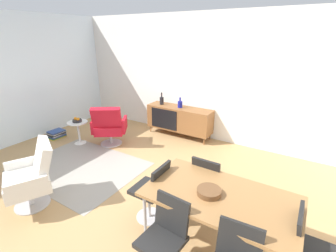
% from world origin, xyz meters
% --- Properties ---
extents(ground_plane, '(8.32, 8.32, 0.00)m').
position_xyz_m(ground_plane, '(0.00, 0.00, 0.00)').
color(ground_plane, tan).
extents(wall_back, '(6.80, 0.12, 2.80)m').
position_xyz_m(wall_back, '(0.00, 2.60, 1.40)').
color(wall_back, white).
rests_on(wall_back, ground_plane).
extents(wall_window_left, '(0.12, 5.60, 2.80)m').
position_xyz_m(wall_window_left, '(-3.20, 0.00, 1.40)').
color(wall_window_left, silver).
rests_on(wall_window_left, ground_plane).
extents(sideboard, '(1.60, 0.45, 0.72)m').
position_xyz_m(sideboard, '(-0.22, 2.30, 0.44)').
color(sideboard, brown).
rests_on(sideboard, ground_plane).
extents(vase_cobalt, '(0.11, 0.11, 0.24)m').
position_xyz_m(vase_cobalt, '(-0.21, 2.30, 0.80)').
color(vase_cobalt, navy).
rests_on(vase_cobalt, sideboard).
extents(vase_sculptural_dark, '(0.10, 0.10, 0.29)m').
position_xyz_m(vase_sculptural_dark, '(-0.73, 2.30, 0.82)').
color(vase_sculptural_dark, black).
rests_on(vase_sculptural_dark, sideboard).
extents(dining_table, '(1.60, 0.90, 0.74)m').
position_xyz_m(dining_table, '(1.76, -0.37, 0.70)').
color(dining_table, olive).
rests_on(dining_table, ground_plane).
extents(wooden_bowl_on_table, '(0.26, 0.26, 0.06)m').
position_xyz_m(wooden_bowl_on_table, '(1.65, -0.43, 0.77)').
color(wooden_bowl_on_table, brown).
rests_on(wooden_bowl_on_table, dining_table).
extents(dining_chair_far_end, '(0.43, 0.40, 0.86)m').
position_xyz_m(dining_chair_far_end, '(2.65, -0.37, 0.47)').
color(dining_chair_far_end, black).
rests_on(dining_chair_far_end, ground_plane).
extents(dining_chair_near_window, '(0.42, 0.40, 0.86)m').
position_xyz_m(dining_chair_near_window, '(0.87, -0.37, 0.47)').
color(dining_chair_near_window, black).
rests_on(dining_chair_near_window, ground_plane).
extents(dining_chair_back_left, '(0.41, 0.43, 0.86)m').
position_xyz_m(dining_chair_back_left, '(1.41, 0.18, 0.47)').
color(dining_chair_back_left, black).
rests_on(dining_chair_back_left, ground_plane).
extents(dining_chair_front_left, '(0.43, 0.45, 0.86)m').
position_xyz_m(dining_chair_front_left, '(1.42, -0.93, 0.47)').
color(dining_chair_front_left, black).
rests_on(dining_chair_front_left, ground_plane).
extents(lounge_chair_red, '(0.90, 0.89, 0.95)m').
position_xyz_m(lounge_chair_red, '(-1.27, 1.02, 0.47)').
color(lounge_chair_red, red).
rests_on(lounge_chair_red, ground_plane).
extents(armchair_black_shell, '(0.87, 0.85, 0.95)m').
position_xyz_m(armchair_black_shell, '(-0.76, -1.01, 0.47)').
color(armchair_black_shell, silver).
rests_on(armchair_black_shell, ground_plane).
extents(side_table_round, '(0.44, 0.44, 0.52)m').
position_xyz_m(side_table_round, '(-1.93, 0.71, 0.32)').
color(side_table_round, white).
rests_on(side_table_round, ground_plane).
extents(fruit_bowl, '(0.20, 0.20, 0.11)m').
position_xyz_m(fruit_bowl, '(-1.93, 0.71, 0.56)').
color(fruit_bowl, '#262628').
rests_on(fruit_bowl, side_table_round).
extents(magazine_stack, '(0.33, 0.41, 0.18)m').
position_xyz_m(magazine_stack, '(-2.69, 0.63, 0.09)').
color(magazine_stack, gold).
rests_on(magazine_stack, ground_plane).
extents(area_rug, '(2.20, 1.70, 0.01)m').
position_xyz_m(area_rug, '(-1.05, 0.00, 0.00)').
color(area_rug, gray).
rests_on(area_rug, ground_plane).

